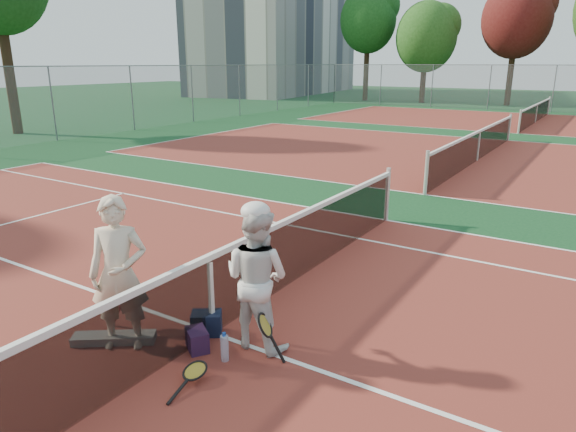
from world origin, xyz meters
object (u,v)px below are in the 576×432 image
Objects in this scene: sports_bag_navy at (207,323)px; water_bottle at (225,348)px; net_main at (211,295)px; racket_spare at (195,374)px; apartment_block at (278,20)px; racket_black_held at (265,338)px; sports_bag_purple at (197,340)px; player_a at (119,274)px; player_b at (257,278)px; racket_red at (127,306)px.

sports_bag_navy is 1.18× the size of water_bottle.
net_main is 1.04m from racket_spare.
apartment_block reaches higher than racket_black_held.
water_bottle is at bearing -1.01° from sports_bag_purple.
player_a is 5.91× the size of water_bottle.
player_b is at bearing 78.48° from water_bottle.
water_bottle is (1.17, 0.36, -0.74)m from player_a.
sports_bag_navy is (-0.53, 0.78, 0.06)m from racket_spare.
player_a reaches higher than sports_bag_purple.
racket_red reaches higher than racket_spare.
racket_red is 1.88m from racket_black_held.
player_a is 1.14m from sports_bag_purple.
sports_bag_navy is (-0.92, 0.10, -0.14)m from racket_black_held.
racket_red is 1.02m from sports_bag_navy.
racket_red reaches higher than sports_bag_purple.
racket_spare is at bearing -50.28° from sports_bag_purple.
net_main reaches higher than racket_spare.
player_b is at bearing 12.47° from sports_bag_navy.
racket_red is at bearing 100.15° from player_a.
racket_black_held is 1.83× the size of water_bottle.
sports_bag_navy is at bearing 11.91° from player_b.
racket_spare is (-0.12, -0.93, -0.74)m from player_b.
player_b reaches higher than racket_red.
water_bottle is (-0.10, -0.48, -0.67)m from player_b.
sports_bag_purple is at bearing 178.99° from water_bottle.
apartment_block reaches higher than net_main.
apartment_block is at bearing 122.34° from sports_bag_purple.
sports_bag_purple reaches higher than racket_spare.
racket_spare is at bearing -44.34° from racket_red.
racket_red is (-0.99, -0.43, -0.24)m from net_main.
player_a is 1.52m from player_b.
apartment_block is 53.03m from sports_bag_purple.
apartment_block is at bearing 122.47° from net_main.
player_a is at bearing -162.81° from water_bottle.
racket_black_held is (1.86, 0.29, -0.00)m from racket_red.
racket_red reaches higher than sports_bag_navy.
net_main is at bearing 22.31° from racket_spare.
water_bottle is (1.48, 0.05, -0.12)m from racket_red.
water_bottle is at bearing -10.63° from racket_spare.
apartment_block is (-28.00, 44.00, 6.99)m from net_main.
player_b is (28.59, -43.90, -6.68)m from apartment_block.
apartment_block is 52.81m from player_b.
player_a is at bearing -131.43° from sports_bag_navy.
racket_spare is (28.47, -44.82, -7.42)m from apartment_block.
net_main is at bearing -5.80° from racket_red.
water_bottle is (0.40, -0.01, 0.03)m from sports_bag_purple.
player_b is (0.59, 0.10, 0.31)m from net_main.
net_main is 6.19× the size of player_a.
player_a is 1.08× the size of player_b.
racket_spare is (1.46, -0.40, -0.20)m from racket_red.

